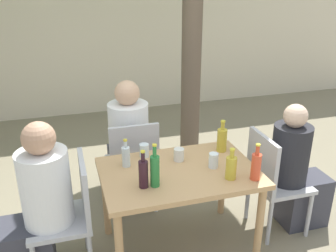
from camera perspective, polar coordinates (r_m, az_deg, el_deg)
The scene contains 18 objects.
ground_plane at distance 3.30m, azimuth 1.56°, elevation -17.78°, with size 30.00×30.00×0.00m, color gray.
cafe_building_wall at distance 5.98m, azimuth -9.07°, elevation 15.20°, with size 10.00×0.08×2.80m.
dining_table_front at distance 2.93m, azimuth 1.69°, elevation -8.38°, with size 1.20×0.80×0.72m.
patio_chair_0 at distance 2.88m, azimuth -14.62°, elevation -12.34°, with size 0.44×0.44×0.92m.
patio_chair_1 at distance 3.31m, azimuth 15.58°, elevation -7.55°, with size 0.44×0.44×0.92m.
patio_chair_2 at distance 3.47m, azimuth -5.38°, elevation -5.28°, with size 0.44×0.44×0.92m.
person_seated_0 at distance 2.87m, azimuth -19.41°, elevation -12.24°, with size 0.58×0.35×1.23m.
person_seated_1 at distance 3.44m, azimuth 19.04°, elevation -7.00°, with size 0.56×0.32×1.16m.
person_seated_2 at distance 3.65m, azimuth -6.13°, elevation -3.07°, with size 0.37×0.59×1.24m.
oil_cruet_0 at distance 2.78m, azimuth 9.60°, elevation -6.19°, with size 0.08×0.08×0.24m.
oil_cruet_1 at distance 3.18m, azimuth 8.23°, elevation -2.01°, with size 0.08×0.08×0.28m.
green_bottle_2 at distance 2.63m, azimuth -2.01°, elevation -6.73°, with size 0.07×0.07×0.33m.
wine_bottle_3 at distance 2.63m, azimuth -3.77°, elevation -7.18°, with size 0.07×0.07×0.28m.
water_bottle_4 at distance 2.93m, azimuth -6.42°, elevation -4.56°, with size 0.06×0.06×0.23m.
soda_bottle_5 at distance 2.79m, azimuth 13.27°, elevation -5.92°, with size 0.07×0.07×0.28m.
drinking_glass_0 at distance 3.01m, azimuth 1.67°, elevation -4.38°, with size 0.08×0.08×0.10m.
drinking_glass_1 at distance 3.08m, azimuth -3.65°, elevation -3.73°, with size 0.08×0.08×0.11m.
drinking_glass_2 at distance 2.92m, azimuth 6.94°, elevation -5.23°, with size 0.07×0.07×0.12m.
Camera 1 is at (-0.80, -2.39, 2.13)m, focal length 40.00 mm.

